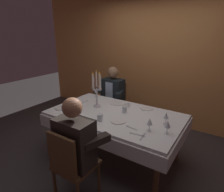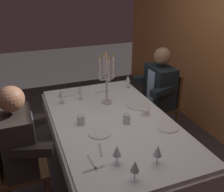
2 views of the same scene
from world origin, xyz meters
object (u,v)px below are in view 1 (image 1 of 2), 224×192
(wine_glass_2, at_px, (168,124))
(water_tumbler_0, at_px, (100,117))
(dinner_plate_0, at_px, (146,108))
(seated_diner_0, at_px, (113,92))
(water_tumbler_1, at_px, (124,110))
(candelabra, at_px, (97,90))
(wine_glass_0, at_px, (68,107))
(dining_table, at_px, (115,121))
(wine_glass_5, at_px, (77,102))
(wine_glass_1, at_px, (166,116))
(dinner_plate_3, at_px, (63,108))
(dinner_plate_2, at_px, (117,103))
(seated_diner_1, at_px, (74,142))
(wine_glass_4, at_px, (150,122))
(dinner_plate_1, at_px, (118,121))
(coffee_cup_0, at_px, (127,105))
(wine_glass_3, at_px, (96,90))

(wine_glass_2, distance_m, water_tumbler_0, 0.87)
(dinner_plate_0, height_order, seated_diner_0, seated_diner_0)
(dinner_plate_0, distance_m, water_tumbler_1, 0.38)
(candelabra, height_order, wine_glass_0, candelabra)
(dining_table, distance_m, wine_glass_5, 0.64)
(wine_glass_1, bearing_deg, dinner_plate_3, -167.15)
(dinner_plate_2, xyz_separation_m, seated_diner_1, (0.23, -1.25, -0.01))
(wine_glass_4, relative_size, seated_diner_0, 0.13)
(wine_glass_5, xyz_separation_m, water_tumbler_1, (0.67, 0.28, -0.07))
(candelabra, xyz_separation_m, wine_glass_0, (-0.17, -0.47, -0.16))
(water_tumbler_1, bearing_deg, seated_diner_0, 132.05)
(dinner_plate_0, height_order, dinner_plate_1, same)
(dinner_plate_0, distance_m, wine_glass_2, 0.77)
(wine_glass_1, bearing_deg, wine_glass_0, -159.97)
(candelabra, xyz_separation_m, seated_diner_0, (-0.23, 0.81, -0.28))
(wine_glass_1, xyz_separation_m, seated_diner_0, (-1.34, 0.82, -0.12))
(wine_glass_1, relative_size, coffee_cup_0, 1.24)
(dinner_plate_0, xyz_separation_m, wine_glass_0, (-0.86, -0.81, 0.11))
(dinner_plate_0, relative_size, dinner_plate_3, 0.92)
(wine_glass_5, height_order, water_tumbler_1, wine_glass_5)
(water_tumbler_0, bearing_deg, wine_glass_0, -170.58)
(dining_table, xyz_separation_m, coffee_cup_0, (0.01, 0.35, 0.15))
(water_tumbler_1, height_order, seated_diner_0, seated_diner_0)
(wine_glass_4, distance_m, seated_diner_1, 0.90)
(dinner_plate_1, height_order, water_tumbler_1, water_tumbler_1)
(dinner_plate_0, height_order, wine_glass_2, wine_glass_2)
(wine_glass_2, xyz_separation_m, water_tumbler_1, (-0.72, 0.26, -0.07))
(wine_glass_2, bearing_deg, seated_diner_0, 143.83)
(water_tumbler_1, bearing_deg, dinner_plate_1, -75.13)
(wine_glass_0, relative_size, wine_glass_4, 1.00)
(wine_glass_1, distance_m, coffee_cup_0, 0.77)
(wine_glass_0, bearing_deg, wine_glass_5, 96.57)
(seated_diner_0, bearing_deg, wine_glass_0, -87.28)
(dinner_plate_3, distance_m, wine_glass_2, 1.62)
(candelabra, height_order, water_tumbler_1, candelabra)
(candelabra, relative_size, seated_diner_1, 0.47)
(dinner_plate_2, height_order, wine_glass_4, wine_glass_4)
(dining_table, distance_m, dinner_plate_2, 0.43)
(dinner_plate_0, relative_size, dinner_plate_2, 0.82)
(dinner_plate_2, distance_m, coffee_cup_0, 0.20)
(dinner_plate_1, xyz_separation_m, seated_diner_0, (-0.79, 1.09, -0.01))
(dinner_plate_2, bearing_deg, wine_glass_5, -125.38)
(seated_diner_1, bearing_deg, wine_glass_5, 131.13)
(candelabra, distance_m, wine_glass_3, 0.54)
(dining_table, distance_m, candelabra, 0.56)
(wine_glass_1, distance_m, seated_diner_0, 1.57)
(seated_diner_0, bearing_deg, wine_glass_5, -88.06)
(wine_glass_2, relative_size, seated_diner_0, 0.13)
(wine_glass_2, relative_size, seated_diner_1, 0.13)
(wine_glass_2, relative_size, coffee_cup_0, 1.24)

